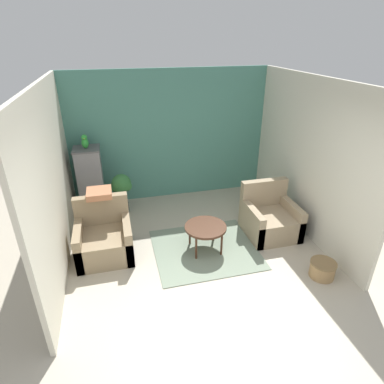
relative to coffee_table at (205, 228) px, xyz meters
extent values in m
plane|color=#B2A893|center=(-0.14, -1.51, -0.41)|extent=(20.00, 20.00, 0.00)
cube|color=#4C897A|center=(-0.14, 2.18, 0.93)|extent=(4.20, 0.06, 2.68)
cube|color=beige|center=(-2.21, 0.32, 0.93)|extent=(0.06, 3.66, 2.68)
cube|color=beige|center=(1.92, 0.32, 0.93)|extent=(0.06, 3.66, 2.68)
cube|color=gray|center=(0.00, 0.00, -0.41)|extent=(1.69, 1.52, 0.01)
cylinder|color=#472819|center=(0.00, 0.00, 0.02)|extent=(0.68, 0.68, 0.04)
cylinder|color=#472819|center=(-0.21, -0.21, -0.20)|extent=(0.04, 0.04, 0.42)
cylinder|color=#472819|center=(0.21, -0.21, -0.20)|extent=(0.04, 0.04, 0.42)
cylinder|color=#472819|center=(-0.21, 0.21, -0.20)|extent=(0.04, 0.04, 0.42)
cylinder|color=#472819|center=(0.21, 0.21, -0.20)|extent=(0.04, 0.04, 0.42)
cube|color=#8E7A5B|center=(-1.61, 0.25, -0.21)|extent=(0.87, 0.87, 0.41)
cube|color=#8E7A5B|center=(-1.61, 0.61, 0.25)|extent=(0.87, 0.14, 0.49)
cube|color=#8E7A5B|center=(-1.99, 0.25, -0.12)|extent=(0.12, 0.87, 0.59)
cube|color=#8E7A5B|center=(-1.24, 0.25, -0.12)|extent=(0.12, 0.87, 0.59)
cube|color=#9E896B|center=(1.26, 0.17, -0.21)|extent=(0.87, 0.87, 0.41)
cube|color=#9E896B|center=(1.26, 0.53, 0.25)|extent=(0.87, 0.14, 0.49)
cube|color=#9E896B|center=(0.89, 0.17, -0.12)|extent=(0.12, 0.87, 0.59)
cube|color=#9E896B|center=(1.63, 0.17, -0.12)|extent=(0.12, 0.87, 0.59)
cube|color=#555559|center=(-1.81, 1.73, -0.37)|extent=(0.48, 0.48, 0.09)
cube|color=gray|center=(-1.81, 1.73, 0.30)|extent=(0.46, 0.46, 1.25)
cube|color=#555559|center=(-1.81, 1.73, 0.94)|extent=(0.49, 0.49, 0.03)
ellipsoid|color=green|center=(-1.81, 1.73, 1.05)|extent=(0.12, 0.15, 0.20)
sphere|color=green|center=(-1.81, 1.71, 1.16)|extent=(0.10, 0.10, 0.10)
cone|color=gold|center=(-1.81, 1.67, 1.15)|extent=(0.05, 0.05, 0.05)
cone|color=green|center=(-1.81, 1.80, 1.03)|extent=(0.06, 0.13, 0.17)
cylinder|color=#66605B|center=(-1.24, 1.61, -0.31)|extent=(0.22, 0.22, 0.20)
cylinder|color=brown|center=(-1.24, 1.61, -0.06)|extent=(0.03, 0.03, 0.30)
sphere|color=#337038|center=(-1.24, 1.61, 0.22)|extent=(0.38, 0.38, 0.38)
sphere|color=#337038|center=(-1.35, 1.65, 0.16)|extent=(0.23, 0.23, 0.23)
sphere|color=#337038|center=(-1.15, 1.58, 0.18)|extent=(0.21, 0.21, 0.21)
cylinder|color=#A37F51|center=(1.50, -1.06, -0.29)|extent=(0.36, 0.36, 0.25)
cylinder|color=brown|center=(1.50, -1.06, -0.17)|extent=(0.38, 0.38, 0.02)
cube|color=#B2704C|center=(-1.61, 0.61, 0.54)|extent=(0.39, 0.39, 0.10)
camera|label=1|loc=(-1.29, -4.22, 2.85)|focal=30.00mm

